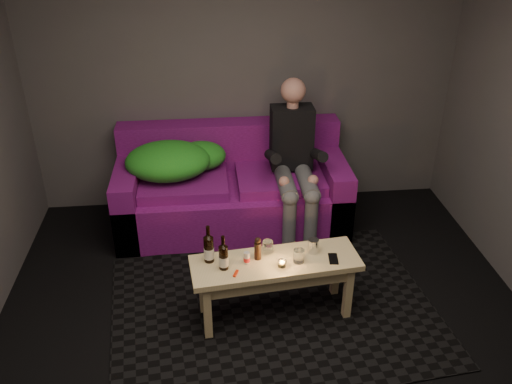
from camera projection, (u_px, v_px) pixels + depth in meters
floor at (273, 360)px, 3.70m from camera, size 4.50×4.50×0.00m
room at (267, 108)px, 3.31m from camera, size 4.50×4.50×4.50m
rug at (274, 309)px, 4.14m from camera, size 2.60×2.01×0.01m
sofa at (232, 191)px, 5.11m from camera, size 2.10×0.94×0.90m
green_blanket at (174, 160)px, 4.88m from camera, size 0.92×0.63×0.31m
person at (294, 158)px, 4.81m from camera, size 0.38×0.87×1.40m
coffee_table at (275, 270)px, 3.91m from camera, size 1.25×0.51×0.50m
beer_bottle_a at (209, 248)px, 3.81m from camera, size 0.07×0.07×0.29m
beer_bottle_b at (223, 257)px, 3.74m from camera, size 0.07×0.07×0.27m
salt_shaker at (247, 258)px, 3.81m from camera, size 0.05×0.05×0.09m
pepper_mill at (258, 251)px, 3.85m from camera, size 0.06×0.06×0.14m
tumbler_back at (268, 247)px, 3.93m from camera, size 0.09×0.09×0.09m
tealight at (282, 263)px, 3.79m from camera, size 0.06×0.06×0.05m
tumbler_front at (299, 256)px, 3.83m from camera, size 0.09×0.09×0.10m
steel_cup at (313, 246)px, 3.93m from camera, size 0.08×0.08×0.11m
smartphone at (333, 259)px, 3.88m from camera, size 0.08×0.14×0.01m
red_lighter at (236, 273)px, 3.72m from camera, size 0.05×0.08×0.01m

